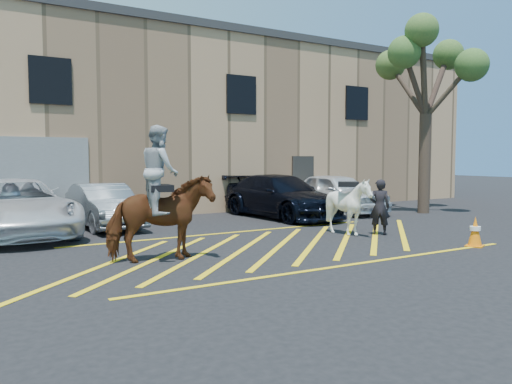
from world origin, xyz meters
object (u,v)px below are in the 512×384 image
saddled_white (348,206)px  car_white_pickup (15,208)px  car_silver_sedan (104,206)px  mounted_bay (160,207)px  tree (427,64)px  car_white_suv (337,193)px  handler (380,207)px  traffic_cone (475,231)px  car_blue_suv (281,196)px

saddled_white → car_white_pickup: bearing=150.5°
car_silver_sedan → mounted_bay: mounted_bay is taller
mounted_bay → saddled_white: mounted_bay is taller
car_silver_sedan → tree: tree is taller
tree → car_silver_sedan: bearing=169.1°
car_white_suv → handler: (-2.65, -4.97, 0.01)m
car_white_suv → handler: handler is taller
saddled_white → traffic_cone: bearing=-63.9°
car_silver_sedan → saddled_white: 7.35m
handler → saddled_white: size_ratio=0.81×
saddled_white → car_blue_suv: bearing=81.6°
car_white_suv → saddled_white: 5.70m
saddled_white → tree: size_ratio=0.26×
mounted_bay → tree: size_ratio=0.38×
car_white_pickup → traffic_cone: (9.38, -7.43, -0.42)m
car_blue_suv → tree: 7.59m
car_white_pickup → tree: tree is taller
car_blue_suv → saddled_white: (-0.64, -4.30, 0.04)m
mounted_bay → traffic_cone: mounted_bay is taller
handler → saddled_white: (-0.77, 0.42, 0.03)m
car_white_pickup → mounted_bay: size_ratio=2.00×
handler → car_white_pickup: bearing=10.1°
car_white_pickup → car_white_suv: 11.36m
traffic_cone → saddled_white: bearing=116.1°
mounted_bay → traffic_cone: (7.12, -2.24, -0.77)m
car_silver_sedan → tree: size_ratio=0.56×
car_white_pickup → traffic_cone: bearing=-43.1°
car_white_pickup → car_silver_sedan: 2.55m
car_silver_sedan → handler: bearing=-44.0°
car_blue_suv → traffic_cone: car_blue_suv is taller
car_white_suv → handler: bearing=-120.3°
car_silver_sedan → mounted_bay: bearing=-95.6°
car_white_pickup → car_white_suv: (11.36, 0.06, -0.01)m
car_white_pickup → car_blue_suv: car_white_pickup is taller
car_silver_sedan → saddled_white: (5.43, -4.95, 0.13)m
car_white_pickup → traffic_cone: size_ratio=7.70×
handler → tree: size_ratio=0.21×
car_white_suv → mounted_bay: 10.51m
car_white_suv → saddled_white: size_ratio=2.35×
car_silver_sedan → mounted_bay: (-0.25, -5.64, 0.46)m
car_silver_sedan → tree: (11.62, -2.24, 5.02)m
mounted_bay → saddled_white: 5.73m
car_white_pickup → car_silver_sedan: car_white_pickup is taller
car_white_pickup → car_white_suv: car_white_pickup is taller
mounted_bay → traffic_cone: bearing=-17.5°
handler → tree: (5.42, 3.12, 4.92)m
car_white_pickup → handler: bearing=-34.1°
saddled_white → traffic_cone: 3.29m
saddled_white → car_white_suv: bearing=53.1°
traffic_cone → tree: (4.75, 5.64, 5.33)m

